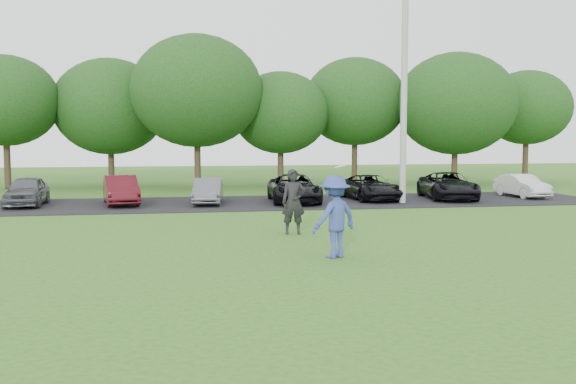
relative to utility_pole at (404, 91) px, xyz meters
name	(u,v)px	position (x,y,z in m)	size (l,w,h in m)	color
ground	(313,257)	(-6.58, -11.75, -4.92)	(100.00, 100.00, 0.00)	#2E631C
parking_lot	(251,203)	(-6.58, 1.25, -4.91)	(32.00, 6.50, 0.03)	black
utility_pole	(404,91)	(0.00, 0.00, 0.00)	(0.28, 0.28, 9.85)	#ADACA7
frisbee_player	(334,217)	(-6.07, -11.84, -3.92)	(1.49, 1.27, 2.27)	#354695
camera_bystander	(293,202)	(-6.36, -7.97, -3.95)	(0.74, 0.50, 1.96)	black
parked_cars	(275,189)	(-5.46, 1.31, -4.30)	(27.82, 5.00, 1.24)	black
tree_row	(256,103)	(-5.07, 11.01, -0.02)	(42.39, 9.85, 8.64)	#38281C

